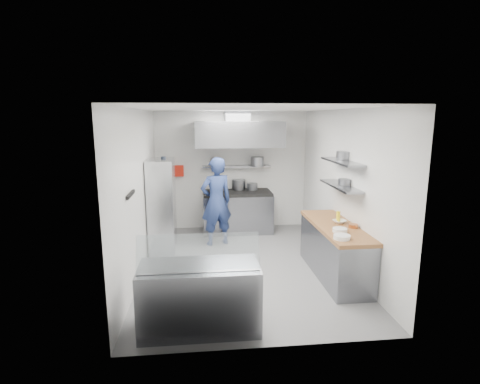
{
  "coord_description": "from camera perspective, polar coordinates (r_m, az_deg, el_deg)",
  "views": [
    {
      "loc": [
        -0.75,
        -6.4,
        2.66
      ],
      "look_at": [
        0.0,
        0.6,
        1.25
      ],
      "focal_mm": 28.0,
      "sensor_mm": 36.0,
      "label": 1
    }
  ],
  "objects": [
    {
      "name": "wire_rack",
      "position": [
        7.68,
        -11.79,
        -1.97
      ],
      "size": [
        0.5,
        0.9,
        1.85
      ],
      "primitive_type": "cube",
      "color": "silver",
      "rests_on": "floor"
    },
    {
      "name": "stock_pot_right",
      "position": [
        8.92,
        1.88,
        0.85
      ],
      "size": [
        0.26,
        0.26,
        0.16
      ],
      "primitive_type": "cylinder",
      "color": "slate",
      "rests_on": "cooktop"
    },
    {
      "name": "shelf_pot_b",
      "position": [
        8.7,
        2.65,
        4.64
      ],
      "size": [
        0.31,
        0.31,
        0.22
      ],
      "primitive_type": "cylinder",
      "color": "slate",
      "rests_on": "over_range_shelf"
    },
    {
      "name": "over_range_shelf",
      "position": [
        8.85,
        -0.56,
        3.93
      ],
      "size": [
        1.6,
        0.3,
        0.04
      ],
      "primitive_type": "cube",
      "color": "gray",
      "rests_on": "wall_back"
    },
    {
      "name": "gas_range",
      "position": [
        8.82,
        -0.39,
        -3.18
      ],
      "size": [
        1.6,
        0.8,
        0.9
      ],
      "primitive_type": "cube",
      "color": "gray",
      "rests_on": "floor"
    },
    {
      "name": "wall_front",
      "position": [
        4.17,
        4.58,
        -6.31
      ],
      "size": [
        3.6,
        2.8,
        0.02
      ],
      "primitive_type": "cube",
      "rotation": [
        -1.57,
        0.0,
        0.0
      ],
      "color": "white",
      "rests_on": "floor"
    },
    {
      "name": "shelf_pot_a",
      "position": [
        8.87,
        -3.64,
        4.63
      ],
      "size": [
        0.26,
        0.26,
        0.18
      ],
      "primitive_type": "cylinder",
      "color": "slate",
      "rests_on": "over_range_shelf"
    },
    {
      "name": "rack_bin_b",
      "position": [
        7.97,
        -11.64,
        1.27
      ],
      "size": [
        0.15,
        0.19,
        0.17
      ],
      "primitive_type": "cube",
      "color": "yellow",
      "rests_on": "wire_rack"
    },
    {
      "name": "chef",
      "position": [
        7.82,
        -3.64,
        -1.48
      ],
      "size": [
        0.79,
        0.64,
        1.86
      ],
      "primitive_type": "imported",
      "rotation": [
        0.0,
        0.0,
        3.47
      ],
      "color": "navy",
      "rests_on": "floor"
    },
    {
      "name": "prep_counter_base",
      "position": [
        6.61,
        14.19,
        -8.86
      ],
      "size": [
        0.62,
        2.0,
        0.84
      ],
      "primitive_type": "cube",
      "color": "gray",
      "rests_on": "floor"
    },
    {
      "name": "shelf_pot_c",
      "position": [
        6.66,
        15.65,
        1.49
      ],
      "size": [
        0.22,
        0.22,
        0.1
      ],
      "primitive_type": "cylinder",
      "color": "slate",
      "rests_on": "wall_shelf_lower"
    },
    {
      "name": "wall_left",
      "position": [
        6.61,
        -15.14,
        -0.07
      ],
      "size": [
        2.8,
        5.0,
        0.02
      ],
      "primitive_type": "cube",
      "rotation": [
        1.57,
        0.0,
        1.57
      ],
      "color": "white",
      "rests_on": "floor"
    },
    {
      "name": "wall_shelf_upper",
      "position": [
        6.59,
        15.23,
        4.49
      ],
      "size": [
        0.3,
        1.3,
        0.04
      ],
      "primitive_type": "cube",
      "color": "gray",
      "rests_on": "wall_right"
    },
    {
      "name": "wall_shelf_lower",
      "position": [
        6.65,
        15.04,
        0.9
      ],
      "size": [
        0.3,
        1.3,
        0.04
      ],
      "primitive_type": "cube",
      "color": "gray",
      "rests_on": "wall_right"
    },
    {
      "name": "plate_stack_a",
      "position": [
        5.74,
        15.26,
        -6.63
      ],
      "size": [
        0.25,
        0.25,
        0.06
      ],
      "primitive_type": "cylinder",
      "color": "white",
      "rests_on": "prep_counter_top"
    },
    {
      "name": "plate_stack_b",
      "position": [
        6.07,
        14.98,
        -5.63
      ],
      "size": [
        0.23,
        0.23,
        0.06
      ],
      "primitive_type": "cylinder",
      "color": "white",
      "rests_on": "prep_counter_top"
    },
    {
      "name": "stock_pot_left",
      "position": [
        8.88,
        -3.12,
        0.93
      ],
      "size": [
        0.29,
        0.29,
        0.2
      ],
      "primitive_type": "cylinder",
      "color": "slate",
      "rests_on": "cooktop"
    },
    {
      "name": "rack_bin_a",
      "position": [
        7.78,
        -11.7,
        -2.74
      ],
      "size": [
        0.17,
        0.21,
        0.19
      ],
      "primitive_type": "cube",
      "color": "white",
      "rests_on": "wire_rack"
    },
    {
      "name": "hood_duct",
      "position": [
        8.59,
        -0.45,
        11.46
      ],
      "size": [
        0.55,
        0.55,
        0.24
      ],
      "primitive_type": "cube",
      "color": "slate",
      "rests_on": "extractor_hood"
    },
    {
      "name": "copper_pan",
      "position": [
        6.36,
        16.87,
        -4.96
      ],
      "size": [
        0.15,
        0.15,
        0.06
      ],
      "primitive_type": "cylinder",
      "color": "#B96734",
      "rests_on": "prep_counter_top"
    },
    {
      "name": "display_glass",
      "position": [
        4.57,
        -6.33,
        -9.12
      ],
      "size": [
        1.47,
        0.19,
        0.42
      ],
      "primitive_type": "cube",
      "rotation": [
        -0.38,
        0.0,
        0.0
      ],
      "color": "silver",
      "rests_on": "display_case"
    },
    {
      "name": "squeeze_bottle",
      "position": [
        6.63,
        14.73,
        -3.64
      ],
      "size": [
        0.07,
        0.07,
        0.18
      ],
      "primitive_type": "cylinder",
      "color": "yellow",
      "rests_on": "prep_counter_top"
    },
    {
      "name": "ceiling",
      "position": [
        6.45,
        0.58,
        12.57
      ],
      "size": [
        5.0,
        5.0,
        0.0
      ],
      "primitive_type": "plane",
      "rotation": [
        3.14,
        0.0,
        0.0
      ],
      "color": "silver",
      "rests_on": "wall_back"
    },
    {
      "name": "shelf_pot_d",
      "position": [
        6.78,
        15.49,
        5.42
      ],
      "size": [
        0.25,
        0.25,
        0.14
      ],
      "primitive_type": "cylinder",
      "color": "slate",
      "rests_on": "wall_shelf_upper"
    },
    {
      "name": "cooktop",
      "position": [
        8.72,
        -0.4,
        -0.13
      ],
      "size": [
        1.57,
        0.78,
        0.06
      ],
      "primitive_type": "cube",
      "color": "black",
      "rests_on": "gas_range"
    },
    {
      "name": "prep_counter_top",
      "position": [
        6.47,
        14.38,
        -5.11
      ],
      "size": [
        0.65,
        2.04,
        0.06
      ],
      "primitive_type": "cube",
      "color": "brown",
      "rests_on": "prep_counter_base"
    },
    {
      "name": "floor",
      "position": [
        6.97,
        0.54,
        -11.11
      ],
      "size": [
        5.0,
        5.0,
        0.0
      ],
      "primitive_type": "plane",
      "color": "slate",
      "rests_on": "ground"
    },
    {
      "name": "display_case",
      "position": [
        4.93,
        -6.16,
        -15.67
      ],
      "size": [
        1.5,
        0.7,
        0.85
      ],
      "primitive_type": "cube",
      "color": "gray",
      "rests_on": "floor"
    },
    {
      "name": "stock_pot_mid",
      "position": [
        8.96,
        -0.21,
        1.17
      ],
      "size": [
        0.33,
        0.33,
        0.24
      ],
      "primitive_type": "cylinder",
      "color": "slate",
      "rests_on": "cooktop"
    },
    {
      "name": "rack_jar",
      "position": [
        7.65,
        -11.59,
        4.64
      ],
      "size": [
        0.1,
        0.1,
        0.18
      ],
      "primitive_type": "cylinder",
      "color": "black",
      "rests_on": "wire_rack"
    },
    {
      "name": "wall_right",
      "position": [
        7.0,
        15.35,
        0.55
      ],
      "size": [
        2.8,
        5.0,
        0.02
      ],
      "primitive_type": "cube",
      "rotation": [
        1.57,
        0.0,
        -1.57
      ],
      "color": "white",
      "rests_on": "floor"
    },
    {
      "name": "wall_back",
      "position": [
        9.02,
        -1.29,
        3.29
      ],
      "size": [
        3.6,
        2.8,
        0.02
      ],
      "primitive_type": "cube",
      "rotation": [
        1.57,
        0.0,
        0.0
      ],
      "color": "white",
      "rests_on": "floor"
    },
    {
      "name": "mixing_bowl",
      "position": [
        6.57,
        14.94,
        -4.37
      ],
      "size": [
        0.28,
        0.28,
        0.05
      ],
      "primitive_type": "imported",
      "rotation": [
        0.0,
        0.0,
        0.37
      ],
      "color": "white",
      "rests_on": "prep_counter_top"
    },
    {
      "name": "red_firebox",
      "position": [
        8.94,
        -9.28,
        3.2
      ],
      "size": [
        0.22,
        0.1,
        0.26
      ],
      "primitive_type": "cube",
      "color": "red",
      "rests_on": "wall_back"
    },
    {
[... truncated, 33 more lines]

